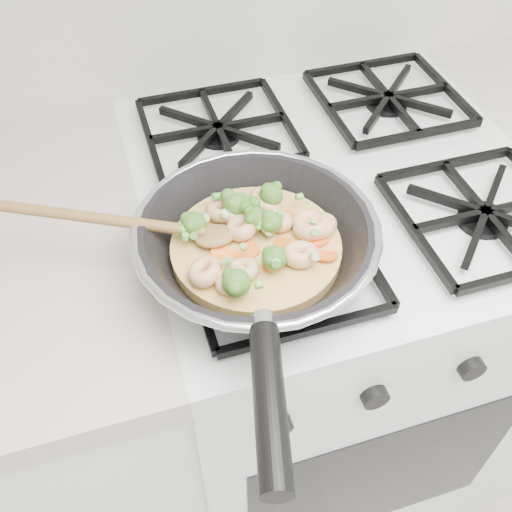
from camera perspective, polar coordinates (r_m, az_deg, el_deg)
name	(u,v)px	position (r m, az deg, el deg)	size (l,w,h in m)	color
stove	(317,341)	(1.22, 6.03, -8.31)	(0.60, 0.60, 0.92)	white
skillet	(255,243)	(0.70, -0.10, 1.27)	(0.48, 0.46, 0.09)	black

